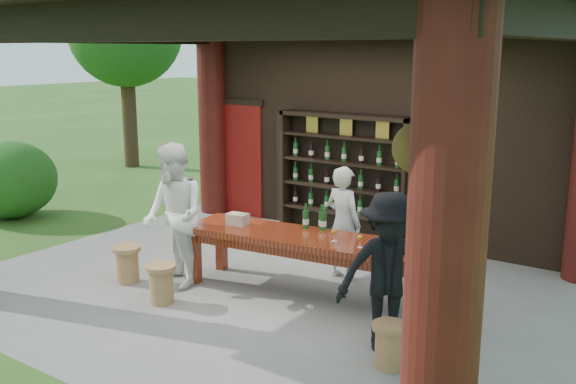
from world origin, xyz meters
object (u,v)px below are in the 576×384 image
Objects in this scene: stool_near_left at (161,283)px; stool_far_left at (127,263)px; guest_woman at (174,216)px; tasting_table at (306,245)px; guest_man at (388,272)px; host at (343,223)px; napkin_basket at (238,219)px; stool_near_right at (389,344)px; wine_shelf at (344,176)px.

stool_near_left is 0.89m from stool_far_left.
tasting_table is at bearing 46.27° from guest_woman.
guest_woman is 2.97m from guest_man.
host is at bearing 84.85° from tasting_table.
napkin_basket is at bearing -174.96° from tasting_table.
guest_man is at bearing 3.51° from stool_far_left.
guest_woman reaches higher than host.
guest_woman is 6.95× the size of napkin_basket.
guest_woman is at bearing 118.40° from stool_near_left.
guest_woman reaches higher than tasting_table.
host reaches higher than stool_near_right.
stool_near_left is 2.89m from stool_near_right.
host is 2.02m from guest_man.
wine_shelf is 4.37m from stool_near_right.
tasting_table is at bearing 96.41° from host.
stool_near_left is 1.79× the size of napkin_basket.
stool_near_right is 2.87m from napkin_basket.
stool_near_right is 0.24× the size of guest_woman.
stool_far_left is (-0.86, 0.24, 0.00)m from stool_near_left.
wine_shelf is at bearing 110.04° from tasting_table.
napkin_basket is at bearing 50.65° from host.
stool_far_left is at bearing 177.77° from stool_near_right.
stool_near_left reaches higher than stool_near_right.
host reaches higher than napkin_basket.
napkin_basket is (-2.41, 0.64, 0.03)m from guest_man.
guest_man is (2.31, -3.13, -0.19)m from wine_shelf.
stool_far_left is at bearing -155.98° from tasting_table.
stool_near_right is at bearing -54.18° from wine_shelf.
stool_near_left is 1.06× the size of stool_near_right.
stool_near_left is at bearing -38.37° from guest_woman.
guest_woman reaches higher than stool_near_right.
napkin_basket is at bearing 159.14° from stool_near_right.
stool_near_right is at bearing 1.91° from stool_near_left.
stool_near_right is (2.52, -3.49, -0.75)m from wine_shelf.
stool_near_right is 3.27m from guest_woman.
stool_near_right is at bearing -33.46° from tasting_table.
guest_man reaches higher than stool_near_right.
wine_shelf is 3.89m from guest_man.
stool_near_left is 0.98× the size of stool_far_left.
wine_shelf is 8.54× the size of napkin_basket.
tasting_table is 6.68× the size of stool_far_left.
stool_far_left is 0.32× the size of host.
tasting_table is 7.21× the size of stool_near_right.
wine_shelf is 5.07× the size of stool_near_right.
wine_shelf reaches higher than stool_far_left.
tasting_table is at bearing 5.04° from napkin_basket.
tasting_table is 1.99× the size of guest_man.
wine_shelf reaches higher than napkin_basket.
wine_shelf is 1.91m from host.
stool_near_right is 1.68× the size of napkin_basket.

